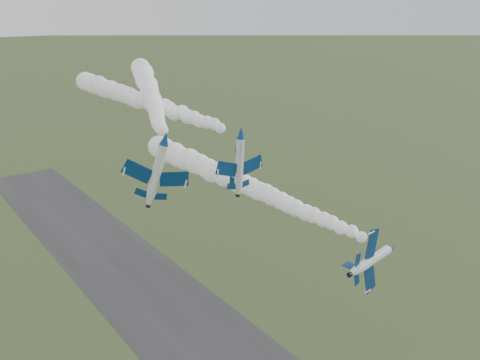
% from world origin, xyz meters
% --- Properties ---
extents(runway, '(24.00, 260.00, 0.04)m').
position_xyz_m(runway, '(0.00, 30.00, 0.02)').
color(runway, '#2E2D30').
rests_on(runway, ground).
extents(jet_lead, '(3.39, 12.14, 10.03)m').
position_xyz_m(jet_lead, '(15.26, -2.28, 28.37)').
color(jet_lead, silver).
extents(smoke_trail_jet_lead, '(14.76, 62.95, 5.18)m').
position_xyz_m(smoke_trail_jet_lead, '(11.92, 31.87, 29.68)').
color(smoke_trail_jet_lead, white).
extents(jet_pair_left, '(9.63, 11.51, 3.76)m').
position_xyz_m(jet_pair_left, '(-10.53, 19.60, 44.51)').
color(jet_pair_left, silver).
extents(smoke_trail_jet_pair_left, '(29.39, 61.88, 4.93)m').
position_xyz_m(smoke_trail_jet_pair_left, '(3.22, 52.13, 45.89)').
color(smoke_trail_jet_pair_left, white).
extents(jet_pair_right, '(9.79, 11.71, 2.91)m').
position_xyz_m(jet_pair_right, '(2.72, 19.04, 43.60)').
color(jet_pair_right, silver).
extents(smoke_trail_jet_pair_right, '(9.71, 59.54, 4.47)m').
position_xyz_m(smoke_trail_jet_pair_right, '(0.95, 51.66, 44.33)').
color(smoke_trail_jet_pair_right, white).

